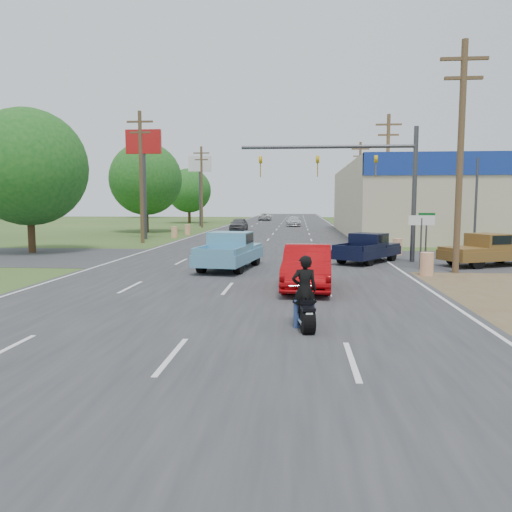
# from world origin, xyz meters

# --- Properties ---
(ground) EXTENTS (200.00, 200.00, 0.00)m
(ground) POSITION_xyz_m (0.00, 0.00, 0.00)
(ground) COLOR #31471C
(ground) RESTS_ON ground
(main_road) EXTENTS (15.00, 180.00, 0.02)m
(main_road) POSITION_xyz_m (0.00, 40.00, 0.01)
(main_road) COLOR #2D2D30
(main_road) RESTS_ON ground
(cross_road) EXTENTS (120.00, 10.00, 0.02)m
(cross_road) POSITION_xyz_m (0.00, 18.00, 0.01)
(cross_road) COLOR #2D2D30
(cross_road) RESTS_ON ground
(utility_pole_1) EXTENTS (2.00, 0.28, 10.00)m
(utility_pole_1) POSITION_xyz_m (9.50, 13.00, 5.32)
(utility_pole_1) COLOR #4C3823
(utility_pole_1) RESTS_ON ground
(utility_pole_2) EXTENTS (2.00, 0.28, 10.00)m
(utility_pole_2) POSITION_xyz_m (9.50, 31.00, 5.32)
(utility_pole_2) COLOR #4C3823
(utility_pole_2) RESTS_ON ground
(utility_pole_3) EXTENTS (2.00, 0.28, 10.00)m
(utility_pole_3) POSITION_xyz_m (9.50, 49.00, 5.32)
(utility_pole_3) COLOR #4C3823
(utility_pole_3) RESTS_ON ground
(utility_pole_5) EXTENTS (2.00, 0.28, 10.00)m
(utility_pole_5) POSITION_xyz_m (-9.50, 28.00, 5.32)
(utility_pole_5) COLOR #4C3823
(utility_pole_5) RESTS_ON ground
(utility_pole_6) EXTENTS (2.00, 0.28, 10.00)m
(utility_pole_6) POSITION_xyz_m (-9.50, 52.00, 5.32)
(utility_pole_6) COLOR #4C3823
(utility_pole_6) RESTS_ON ground
(tree_0) EXTENTS (7.14, 7.14, 8.84)m
(tree_0) POSITION_xyz_m (-14.00, 20.00, 5.26)
(tree_0) COLOR #422D19
(tree_0) RESTS_ON ground
(tree_1) EXTENTS (7.56, 7.56, 9.36)m
(tree_1) POSITION_xyz_m (-13.50, 42.00, 5.57)
(tree_1) COLOR #422D19
(tree_1) RESTS_ON ground
(tree_2) EXTENTS (6.72, 6.72, 8.32)m
(tree_2) POSITION_xyz_m (-14.20, 66.00, 4.95)
(tree_2) COLOR #422D19
(tree_2) RESTS_ON ground
(tree_5) EXTENTS (7.98, 7.98, 9.88)m
(tree_5) POSITION_xyz_m (30.00, 95.00, 5.88)
(tree_5) COLOR #422D19
(tree_5) RESTS_ON ground
(tree_6) EXTENTS (8.82, 8.82, 10.92)m
(tree_6) POSITION_xyz_m (-30.00, 95.00, 6.51)
(tree_6) COLOR #422D19
(tree_6) RESTS_ON ground
(barrel_0) EXTENTS (0.56, 0.56, 1.00)m
(barrel_0) POSITION_xyz_m (8.00, 12.00, 0.50)
(barrel_0) COLOR orange
(barrel_0) RESTS_ON ground
(barrel_1) EXTENTS (0.56, 0.56, 1.00)m
(barrel_1) POSITION_xyz_m (8.40, 20.50, 0.50)
(barrel_1) COLOR orange
(barrel_1) RESTS_ON ground
(barrel_2) EXTENTS (0.56, 0.56, 1.00)m
(barrel_2) POSITION_xyz_m (-8.50, 34.00, 0.50)
(barrel_2) COLOR orange
(barrel_2) RESTS_ON ground
(barrel_3) EXTENTS (0.56, 0.56, 1.00)m
(barrel_3) POSITION_xyz_m (-8.20, 38.00, 0.50)
(barrel_3) COLOR orange
(barrel_3) RESTS_ON ground
(pole_sign_left_near) EXTENTS (3.00, 0.35, 9.20)m
(pole_sign_left_near) POSITION_xyz_m (-10.50, 32.00, 7.17)
(pole_sign_left_near) COLOR #3F3F44
(pole_sign_left_near) RESTS_ON ground
(pole_sign_left_far) EXTENTS (3.00, 0.35, 9.20)m
(pole_sign_left_far) POSITION_xyz_m (-10.50, 56.00, 7.17)
(pole_sign_left_far) COLOR #3F3F44
(pole_sign_left_far) RESTS_ON ground
(lane_sign) EXTENTS (1.20, 0.08, 2.52)m
(lane_sign) POSITION_xyz_m (8.20, 14.00, 1.90)
(lane_sign) COLOR #3F3F44
(lane_sign) RESTS_ON ground
(street_name_sign) EXTENTS (0.80, 0.08, 2.61)m
(street_name_sign) POSITION_xyz_m (8.80, 15.50, 1.61)
(street_name_sign) COLOR #3F3F44
(street_name_sign) RESTS_ON ground
(signal_mast) EXTENTS (9.12, 0.40, 7.00)m
(signal_mast) POSITION_xyz_m (5.82, 17.00, 4.80)
(signal_mast) COLOR #3F3F44
(signal_mast) RESTS_ON ground
(red_convertible) EXTENTS (1.88, 4.84, 1.57)m
(red_convertible) POSITION_xyz_m (2.87, 8.30, 0.78)
(red_convertible) COLOR #A4070B
(red_convertible) RESTS_ON ground
(motorcycle) EXTENTS (0.67, 1.93, 0.98)m
(motorcycle) POSITION_xyz_m (2.70, 2.51, 0.44)
(motorcycle) COLOR black
(motorcycle) RESTS_ON ground
(rider) EXTENTS (0.69, 0.51, 1.73)m
(rider) POSITION_xyz_m (2.69, 2.55, 0.87)
(rider) COLOR black
(rider) RESTS_ON ground
(blue_pickup) EXTENTS (2.78, 5.50, 1.74)m
(blue_pickup) POSITION_xyz_m (-0.64, 13.53, 0.88)
(blue_pickup) COLOR black
(blue_pickup) RESTS_ON ground
(navy_pickup) EXTENTS (4.02, 4.83, 1.53)m
(navy_pickup) POSITION_xyz_m (6.18, 16.67, 0.77)
(navy_pickup) COLOR black
(navy_pickup) RESTS_ON ground
(brown_pickup) EXTENTS (5.18, 3.66, 1.60)m
(brown_pickup) POSITION_xyz_m (11.78, 15.59, 0.81)
(brown_pickup) COLOR black
(brown_pickup) RESTS_ON ground
(distant_car_grey) EXTENTS (1.87, 4.25, 1.42)m
(distant_car_grey) POSITION_xyz_m (-4.09, 45.56, 0.71)
(distant_car_grey) COLOR #4D4D51
(distant_car_grey) RESTS_ON ground
(distant_car_silver) EXTENTS (2.05, 4.66, 1.33)m
(distant_car_silver) POSITION_xyz_m (1.88, 56.48, 0.67)
(distant_car_silver) COLOR silver
(distant_car_silver) RESTS_ON ground
(distant_car_white) EXTENTS (2.26, 4.77, 1.32)m
(distant_car_white) POSITION_xyz_m (-3.32, 77.61, 0.66)
(distant_car_white) COLOR silver
(distant_car_white) RESTS_ON ground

